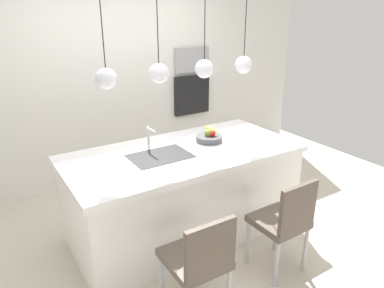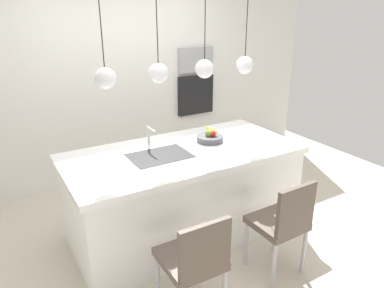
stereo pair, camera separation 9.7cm
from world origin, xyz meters
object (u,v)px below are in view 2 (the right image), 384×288
Objects in this scene: microwave at (195,60)px; chair_middle at (283,222)px; oven at (195,95)px; chair_near at (194,259)px; fruit_bowl at (210,137)px.

chair_middle is (-0.69, -2.56, -0.99)m from microwave.
chair_middle is at bearing -105.14° from microwave.
chair_near is at bearing -121.24° from oven.
fruit_bowl reaches higher than chair_near.
fruit_bowl is 0.31× the size of chair_middle.
fruit_bowl is 1.66m from oven.
microwave reaches higher than chair_near.
fruit_bowl is at bearing 91.71° from chair_middle.
fruit_bowl is 1.15m from chair_middle.
microwave is 3.16m from chair_near.
chair_near is (-0.83, -1.07, -0.46)m from fruit_bowl.
fruit_bowl is 0.51× the size of microwave.
oven is 0.63× the size of chair_middle.
fruit_bowl is at bearing -115.91° from oven.
microwave reaches higher than fruit_bowl.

